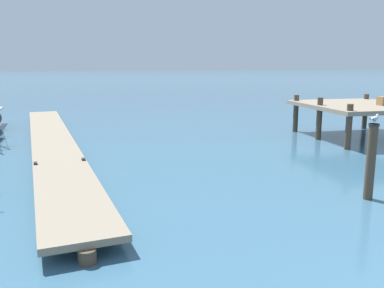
{
  "coord_description": "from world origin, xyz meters",
  "views": [
    {
      "loc": [
        -6.7,
        -2.41,
        3.85
      ],
      "look_at": [
        -2.76,
        9.16,
        1.4
      ],
      "focal_mm": 37.84,
      "sensor_mm": 36.0,
      "label": 1
    }
  ],
  "objects": [
    {
      "name": "floating_dock",
      "position": [
        -6.9,
        16.66,
        0.36
      ],
      "size": [
        3.03,
        23.36,
        0.53
      ],
      "color": "gray",
      "rests_on": "ground"
    },
    {
      "name": "perched_seagull",
      "position": [
        1.69,
        6.5,
        2.34
      ],
      "size": [
        0.38,
        0.2,
        0.26
      ],
      "color": "gold",
      "rests_on": "mooring_piling"
    },
    {
      "name": "mooring_piling",
      "position": [
        1.7,
        6.5,
        1.14
      ],
      "size": [
        0.3,
        0.3,
        2.2
      ],
      "color": "#4C3D2D",
      "rests_on": "ground"
    },
    {
      "name": "pier_platform",
      "position": [
        8.26,
        14.6,
        1.59
      ],
      "size": [
        5.85,
        6.4,
        2.21
      ],
      "color": "gray",
      "rests_on": "ground"
    }
  ]
}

